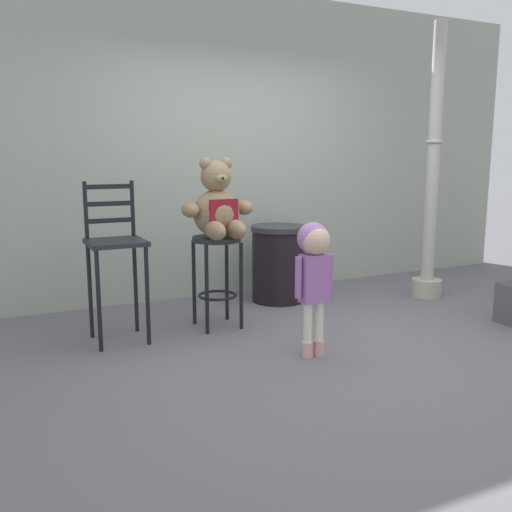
{
  "coord_description": "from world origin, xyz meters",
  "views": [
    {
      "loc": [
        -2.31,
        -3.49,
        1.43
      ],
      "look_at": [
        -0.42,
        0.4,
        0.65
      ],
      "focal_mm": 39.46,
      "sensor_mm": 36.0,
      "label": 1
    }
  ],
  "objects_px": {
    "trash_bin": "(279,263)",
    "bar_chair_empty": "(115,251)",
    "bar_stool_with_teddy": "(217,262)",
    "child_walking": "(314,260)",
    "lamppost": "(432,193)",
    "teddy_bear": "(218,208)"
  },
  "relations": [
    {
      "from": "teddy_bear",
      "to": "lamppost",
      "type": "distance_m",
      "value": 2.31
    },
    {
      "from": "child_walking",
      "to": "lamppost",
      "type": "distance_m",
      "value": 2.22
    },
    {
      "from": "trash_bin",
      "to": "teddy_bear",
      "type": "bearing_deg",
      "value": -147.1
    },
    {
      "from": "trash_bin",
      "to": "bar_chair_empty",
      "type": "bearing_deg",
      "value": -163.01
    },
    {
      "from": "teddy_bear",
      "to": "bar_chair_empty",
      "type": "bearing_deg",
      "value": 177.02
    },
    {
      "from": "bar_chair_empty",
      "to": "bar_stool_with_teddy",
      "type": "bearing_deg",
      "value": -0.9
    },
    {
      "from": "lamppost",
      "to": "bar_chair_empty",
      "type": "bearing_deg",
      "value": 179.97
    },
    {
      "from": "child_walking",
      "to": "bar_chair_empty",
      "type": "distance_m",
      "value": 1.53
    },
    {
      "from": "teddy_bear",
      "to": "lamppost",
      "type": "bearing_deg",
      "value": 1.03
    },
    {
      "from": "teddy_bear",
      "to": "bar_chair_empty",
      "type": "height_order",
      "value": "teddy_bear"
    },
    {
      "from": "bar_stool_with_teddy",
      "to": "child_walking",
      "type": "xyz_separation_m",
      "value": [
        0.35,
        -0.96,
        0.15
      ]
    },
    {
      "from": "teddy_bear",
      "to": "child_walking",
      "type": "height_order",
      "value": "teddy_bear"
    },
    {
      "from": "bar_stool_with_teddy",
      "to": "child_walking",
      "type": "bearing_deg",
      "value": -69.94
    },
    {
      "from": "lamppost",
      "to": "bar_chair_empty",
      "type": "relative_size",
      "value": 2.18
    },
    {
      "from": "bar_stool_with_teddy",
      "to": "child_walking",
      "type": "relative_size",
      "value": 0.79
    },
    {
      "from": "bar_stool_with_teddy",
      "to": "trash_bin",
      "type": "xyz_separation_m",
      "value": [
        0.87,
        0.53,
        -0.17
      ]
    },
    {
      "from": "trash_bin",
      "to": "bar_chair_empty",
      "type": "distance_m",
      "value": 1.81
    },
    {
      "from": "teddy_bear",
      "to": "lamppost",
      "type": "relative_size",
      "value": 0.24
    },
    {
      "from": "teddy_bear",
      "to": "child_walking",
      "type": "distance_m",
      "value": 1.04
    },
    {
      "from": "bar_chair_empty",
      "to": "child_walking",
      "type": "bearing_deg",
      "value": -39.43
    },
    {
      "from": "trash_bin",
      "to": "lamppost",
      "type": "distance_m",
      "value": 1.68
    },
    {
      "from": "teddy_bear",
      "to": "bar_chair_empty",
      "type": "xyz_separation_m",
      "value": [
        -0.83,
        0.04,
        -0.3
      ]
    }
  ]
}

